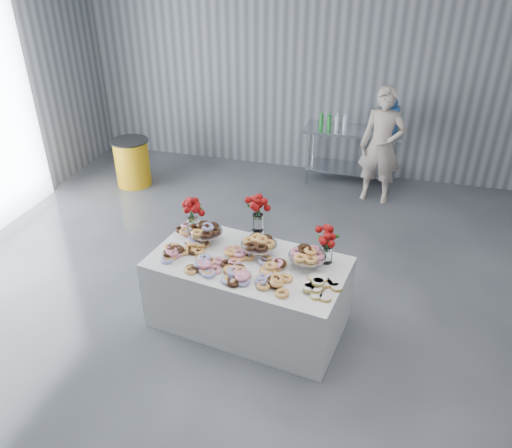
{
  "coord_description": "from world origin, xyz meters",
  "views": [
    {
      "loc": [
        1.04,
        -3.39,
        3.5
      ],
      "look_at": [
        -0.15,
        0.84,
        0.94
      ],
      "focal_mm": 35.0,
      "sensor_mm": 36.0,
      "label": 1
    }
  ],
  "objects_px": {
    "display_table": "(248,292)",
    "water_jug": "(389,116)",
    "trash_barrel": "(132,162)",
    "person": "(381,146)",
    "prep_table": "(352,147)"
  },
  "relations": [
    {
      "from": "display_table",
      "to": "trash_barrel",
      "type": "height_order",
      "value": "display_table"
    },
    {
      "from": "water_jug",
      "to": "prep_table",
      "type": "bearing_deg",
      "value": 180.0
    },
    {
      "from": "person",
      "to": "display_table",
      "type": "bearing_deg",
      "value": -101.53
    },
    {
      "from": "display_table",
      "to": "water_jug",
      "type": "bearing_deg",
      "value": 73.02
    },
    {
      "from": "display_table",
      "to": "prep_table",
      "type": "xyz_separation_m",
      "value": [
        0.62,
        3.66,
        0.24
      ]
    },
    {
      "from": "water_jug",
      "to": "person",
      "type": "distance_m",
      "value": 0.56
    },
    {
      "from": "display_table",
      "to": "water_jug",
      "type": "height_order",
      "value": "water_jug"
    },
    {
      "from": "water_jug",
      "to": "trash_barrel",
      "type": "distance_m",
      "value": 4.03
    },
    {
      "from": "prep_table",
      "to": "trash_barrel",
      "type": "xyz_separation_m",
      "value": [
        -3.32,
        -0.99,
        -0.25
      ]
    },
    {
      "from": "display_table",
      "to": "trash_barrel",
      "type": "relative_size",
      "value": 2.55
    },
    {
      "from": "person",
      "to": "trash_barrel",
      "type": "distance_m",
      "value": 3.84
    },
    {
      "from": "person",
      "to": "prep_table",
      "type": "bearing_deg",
      "value": 140.16
    },
    {
      "from": "prep_table",
      "to": "water_jug",
      "type": "xyz_separation_m",
      "value": [
        0.5,
        -0.0,
        0.53
      ]
    },
    {
      "from": "display_table",
      "to": "water_jug",
      "type": "distance_m",
      "value": 3.91
    },
    {
      "from": "prep_table",
      "to": "trash_barrel",
      "type": "relative_size",
      "value": 2.02
    }
  ]
}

